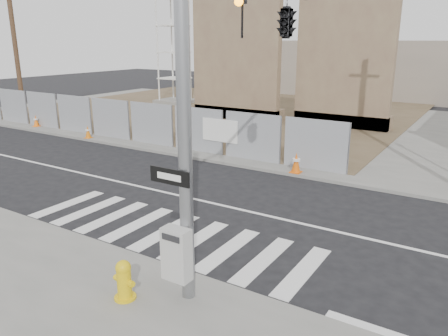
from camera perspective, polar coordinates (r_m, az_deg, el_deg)
The scene contains 12 objects.
ground at distance 14.00m, azimuth -1.12°, elevation -4.72°, with size 100.00×100.00×0.00m, color black.
sidewalk_far at distance 26.40m, azimuth 15.81°, elevation 4.88°, with size 50.00×20.00×0.12m, color slate.
signal_pole at distance 10.03m, azimuth 4.45°, elevation 14.87°, with size 0.96×5.87×7.00m.
chain_link_fence at distance 23.74m, azimuth -14.95°, elevation 6.32°, with size 24.60×0.04×2.00m, color gray.
concrete_wall_left at distance 27.92m, azimuth 1.58°, elevation 12.96°, with size 6.00×1.30×8.00m.
concrete_wall_right at distance 26.20m, azimuth 15.37°, elevation 12.17°, with size 5.50×1.30×8.00m.
utility_pole_left at distance 30.05m, azimuth -25.74°, elevation 15.14°, with size 1.60×0.28×10.00m.
fire_hydrant at distance 9.02m, azimuth -12.93°, elevation -14.06°, with size 0.52×0.52×0.83m.
traffic_cone_a at distance 28.22m, azimuth -23.35°, elevation 5.67°, with size 0.36×0.36×0.67m.
traffic_cone_b at distance 23.87m, azimuth -17.35°, elevation 4.52°, with size 0.40×0.40×0.66m.
traffic_cone_c at distance 20.96m, azimuth -4.49°, elevation 3.82°, with size 0.49×0.49×0.78m.
traffic_cone_d at distance 16.98m, azimuth 9.41°, elevation 0.67°, with size 0.41×0.41×0.79m.
Camera 1 is at (7.17, -10.92, 5.03)m, focal length 35.00 mm.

